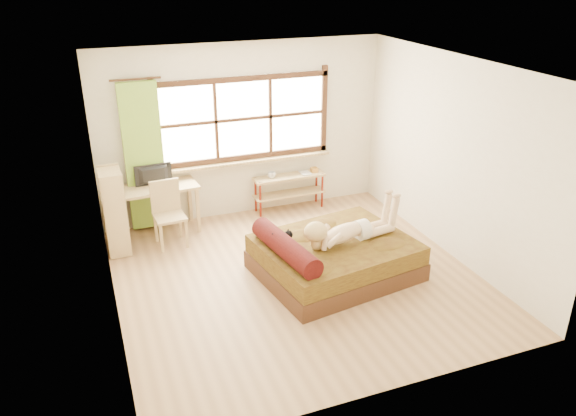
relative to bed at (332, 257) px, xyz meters
name	(u,v)px	position (x,y,z in m)	size (l,w,h in m)	color
floor	(297,277)	(-0.46, 0.09, -0.26)	(4.50, 4.50, 0.00)	#9E754C
ceiling	(298,67)	(-0.46, 0.09, 2.44)	(4.50, 4.50, 0.00)	white
wall_back	(244,131)	(-0.46, 2.34, 1.09)	(4.50, 4.50, 0.00)	silver
wall_front	(394,270)	(-0.46, -2.16, 1.09)	(4.50, 4.50, 0.00)	silver
wall_left	(103,208)	(-2.71, 0.09, 1.09)	(4.50, 4.50, 0.00)	silver
wall_right	(454,159)	(1.79, 0.09, 1.09)	(4.50, 4.50, 0.00)	silver
window	(244,122)	(-0.46, 2.31, 1.25)	(2.80, 0.16, 1.46)	#FFEDBF
curtain	(144,158)	(-2.01, 2.22, 0.89)	(0.55, 0.10, 2.20)	olive
bed	(332,257)	(0.00, 0.00, 0.00)	(2.12, 1.81, 0.72)	#341D0F
woman	(349,221)	(0.20, -0.04, 0.50)	(1.33, 0.38, 0.57)	#DBB68D
kitten	(280,239)	(-0.67, 0.11, 0.33)	(0.29, 0.11, 0.23)	black
desk	(156,193)	(-1.91, 2.04, 0.39)	(1.23, 0.63, 0.75)	tan
monitor	(154,176)	(-1.91, 2.09, 0.64)	(0.54, 0.07, 0.31)	black
chair	(168,209)	(-1.81, 1.67, 0.26)	(0.45, 0.45, 0.94)	tan
pipe_shelf	(290,184)	(0.24, 2.16, 0.17)	(1.18, 0.31, 0.67)	tan
cup	(272,175)	(-0.07, 2.16, 0.38)	(0.12, 0.12, 0.10)	gray
book	(301,174)	(0.43, 2.16, 0.34)	(0.16, 0.22, 0.02)	gray
bookshelf	(114,211)	(-2.54, 1.68, 0.35)	(0.30, 0.53, 1.20)	tan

